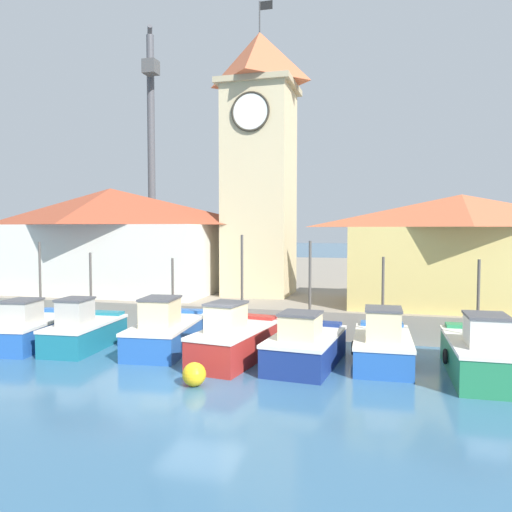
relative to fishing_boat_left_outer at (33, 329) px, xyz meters
name	(u,v)px	position (x,y,z in m)	size (l,w,h in m)	color
ground_plane	(201,382)	(8.52, -2.75, -0.69)	(300.00, 300.00, 0.00)	#386689
quay_wharf	(319,279)	(8.52, 24.07, -0.08)	(120.00, 40.00, 1.24)	gray
fishing_boat_left_outer	(33,329)	(0.00, 0.00, 0.00)	(2.51, 4.77, 4.27)	#2356A8
fishing_boat_left_inner	(84,331)	(2.35, 0.13, 0.02)	(2.07, 4.20, 3.85)	#196B7F
fishing_boat_mid_left	(167,331)	(5.65, 0.87, 0.04)	(2.57, 5.25, 3.62)	#2356A8
fishing_boat_center	(235,340)	(8.80, -0.12, 0.09)	(2.44, 4.78, 4.60)	#AD2823
fishing_boat_mid_right	(305,346)	(11.39, -0.01, 0.00)	(2.51, 4.49, 4.40)	navy
fishing_boat_right_inner	(382,345)	(14.01, 0.85, 0.01)	(2.17, 4.42, 3.80)	#2356A8
fishing_boat_right_outer	(481,354)	(17.12, 0.04, 0.07)	(2.16, 4.79, 3.81)	#237A4C
clock_tower	(260,158)	(7.32, 9.01, 7.94)	(3.95, 3.95, 15.67)	beige
warehouse_left	(111,239)	(-1.32, 8.22, 3.55)	(12.76, 7.11, 5.90)	silver
warehouse_right	(460,250)	(17.32, 7.11, 3.18)	(10.17, 5.48, 5.15)	tan
port_crane_near	(152,184)	(-3.46, 17.57, 7.54)	(3.93, 6.66, 18.90)	#353539
mooring_buoy	(194,374)	(8.48, -3.24, -0.33)	(0.73, 0.73, 0.73)	gold
dock_worker_near_tower	(146,284)	(2.57, 4.99, 1.39)	(0.34, 0.22, 1.62)	#33333D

